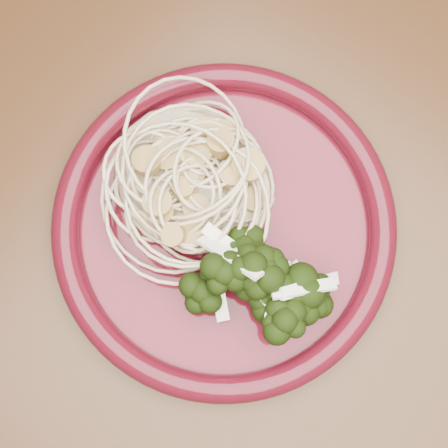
% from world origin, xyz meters
% --- Properties ---
extents(dining_table, '(1.20, 0.80, 0.75)m').
position_xyz_m(dining_table, '(0.00, 0.00, 0.65)').
color(dining_table, '#472814').
rests_on(dining_table, ground).
extents(dinner_plate, '(0.37, 0.37, 0.02)m').
position_xyz_m(dinner_plate, '(0.00, -0.08, 0.76)').
color(dinner_plate, '#4E0B17').
rests_on(dinner_plate, dining_table).
extents(spaghetti_pile, '(0.18, 0.16, 0.03)m').
position_xyz_m(spaghetti_pile, '(-0.05, -0.06, 0.77)').
color(spaghetti_pile, beige).
rests_on(spaghetti_pile, dinner_plate).
extents(scallop_cluster, '(0.17, 0.17, 0.04)m').
position_xyz_m(scallop_cluster, '(-0.05, -0.06, 0.81)').
color(scallop_cluster, '#AD8B47').
rests_on(scallop_cluster, spaghetti_pile).
extents(broccoli_pile, '(0.14, 0.17, 0.05)m').
position_xyz_m(broccoli_pile, '(0.06, -0.10, 0.78)').
color(broccoli_pile, black).
rests_on(broccoli_pile, dinner_plate).
extents(onion_garnish, '(0.09, 0.11, 0.05)m').
position_xyz_m(onion_garnish, '(0.06, -0.10, 0.81)').
color(onion_garnish, white).
rests_on(onion_garnish, broccoli_pile).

